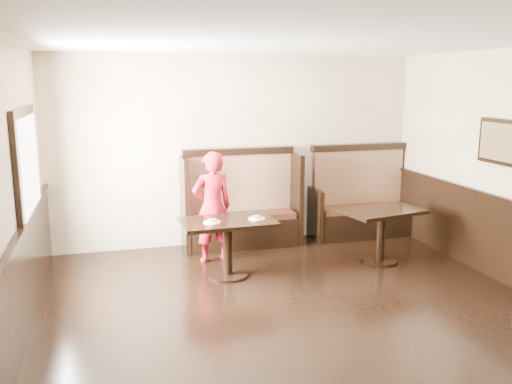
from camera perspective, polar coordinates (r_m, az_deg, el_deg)
name	(u,v)px	position (r m, az deg, el deg)	size (l,w,h in m)	color
ground	(326,346)	(5.29, 7.39, -15.78)	(7.00, 7.00, 0.00)	black
room_shell	(287,271)	(5.16, 3.28, -8.29)	(7.00, 7.00, 7.00)	beige
booth_main	(241,211)	(8.06, -1.60, -1.97)	(1.75, 0.72, 1.45)	black
booth_neighbor	(360,206)	(8.73, 10.93, -1.42)	(1.65, 0.72, 1.45)	black
table_main	(228,233)	(6.76, -3.02, -4.37)	(1.17, 0.76, 0.73)	black
table_neighbor	(381,223)	(7.50, 13.04, -3.15)	(1.16, 0.88, 0.73)	black
child	(212,207)	(7.30, -4.64, -1.59)	(0.55, 0.36, 1.51)	red
pizza_plate_left	(212,221)	(6.61, -4.65, -3.11)	(0.21, 0.21, 0.04)	white
pizza_plate_right	(257,218)	(6.75, 0.07, -2.74)	(0.21, 0.21, 0.04)	white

